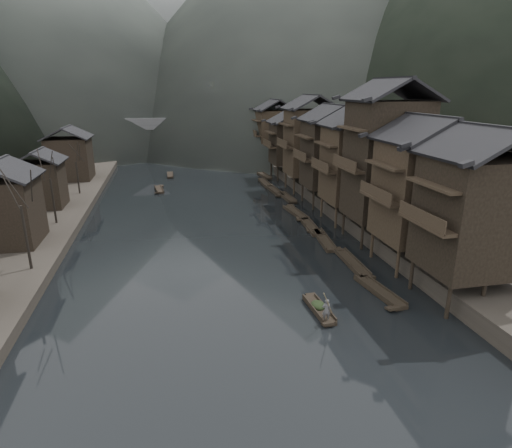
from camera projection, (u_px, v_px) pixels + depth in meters
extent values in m
plane|color=black|center=(228.00, 275.00, 37.49)|extent=(300.00, 300.00, 0.00)
cube|color=#2D2823|center=(380.00, 169.00, 81.31)|extent=(40.00, 200.00, 1.80)
cylinder|color=black|center=(448.00, 302.00, 30.16)|extent=(0.30, 0.30, 2.90)
cylinder|color=black|center=(412.00, 274.00, 34.63)|extent=(0.30, 0.30, 2.90)
cylinder|color=black|center=(483.00, 298.00, 30.69)|extent=(0.30, 0.30, 2.90)
cylinder|color=black|center=(442.00, 271.00, 35.17)|extent=(0.30, 0.30, 2.90)
cube|color=black|center=(476.00, 215.00, 31.31)|extent=(7.00, 6.00, 8.49)
cube|color=black|center=(426.00, 224.00, 30.66)|extent=(1.20, 5.70, 0.25)
cylinder|color=black|center=(398.00, 264.00, 36.68)|extent=(0.30, 0.30, 2.90)
cylinder|color=black|center=(372.00, 245.00, 41.16)|extent=(0.30, 0.30, 2.90)
cylinder|color=black|center=(426.00, 261.00, 37.22)|extent=(0.30, 0.30, 2.90)
cylinder|color=black|center=(398.00, 243.00, 41.69)|extent=(0.30, 0.30, 2.90)
cube|color=black|center=(422.00, 191.00, 37.79)|extent=(7.00, 6.00, 8.76)
cube|color=black|center=(380.00, 198.00, 37.15)|extent=(1.20, 5.70, 0.25)
cylinder|color=black|center=(362.00, 237.00, 43.21)|extent=(0.30, 0.30, 2.90)
cylinder|color=black|center=(343.00, 223.00, 47.68)|extent=(0.30, 0.30, 2.90)
cylinder|color=black|center=(387.00, 235.00, 43.74)|extent=(0.30, 0.30, 2.90)
cylinder|color=black|center=(366.00, 221.00, 48.22)|extent=(0.30, 0.30, 2.90)
cube|color=black|center=(385.00, 161.00, 43.84)|extent=(7.00, 6.00, 11.88)
cube|color=black|center=(348.00, 168.00, 43.24)|extent=(1.20, 5.70, 0.25)
cylinder|color=black|center=(336.00, 217.00, 49.73)|extent=(0.30, 0.30, 2.90)
cylinder|color=black|center=(322.00, 207.00, 54.21)|extent=(0.30, 0.30, 2.90)
cylinder|color=black|center=(358.00, 216.00, 50.27)|extent=(0.30, 0.30, 2.90)
cylinder|color=black|center=(342.00, 205.00, 54.74)|extent=(0.30, 0.30, 2.90)
cube|color=black|center=(356.00, 164.00, 50.83)|extent=(7.00, 6.00, 8.81)
cube|color=black|center=(324.00, 169.00, 50.19)|extent=(1.20, 5.70, 0.25)
cylinder|color=black|center=(313.00, 200.00, 57.19)|extent=(0.30, 0.30, 2.90)
cylinder|color=black|center=(302.00, 192.00, 61.67)|extent=(0.30, 0.30, 2.90)
cylinder|color=black|center=(333.00, 199.00, 57.73)|extent=(0.30, 0.30, 2.90)
cylinder|color=black|center=(320.00, 191.00, 62.20)|extent=(0.30, 0.30, 2.90)
cube|color=black|center=(331.00, 154.00, 58.28)|extent=(7.00, 6.00, 8.86)
cube|color=black|center=(303.00, 158.00, 57.64)|extent=(1.20, 5.70, 0.25)
cylinder|color=black|center=(294.00, 186.00, 65.58)|extent=(0.30, 0.30, 2.90)
cylinder|color=black|center=(286.00, 180.00, 70.06)|extent=(0.30, 0.30, 2.90)
cylinder|color=black|center=(311.00, 185.00, 66.12)|extent=(0.30, 0.30, 2.90)
cylinder|color=black|center=(302.00, 179.00, 70.59)|extent=(0.30, 0.30, 2.90)
cube|color=black|center=(310.00, 142.00, 66.51)|extent=(7.00, 6.00, 9.93)
cube|color=black|center=(285.00, 146.00, 65.88)|extent=(1.20, 5.70, 0.25)
cylinder|color=black|center=(278.00, 174.00, 74.90)|extent=(0.30, 0.30, 2.90)
cylinder|color=black|center=(271.00, 169.00, 79.38)|extent=(0.30, 0.30, 2.90)
cylinder|color=black|center=(293.00, 173.00, 75.44)|extent=(0.30, 0.30, 2.90)
cylinder|color=black|center=(285.00, 168.00, 79.91)|extent=(0.30, 0.30, 2.90)
cube|color=black|center=(292.00, 143.00, 76.26)|extent=(7.00, 6.00, 7.14)
cube|color=black|center=(270.00, 146.00, 75.59)|extent=(1.20, 5.70, 0.25)
cylinder|color=black|center=(263.00, 162.00, 86.09)|extent=(0.30, 0.30, 2.90)
cylinder|color=black|center=(258.00, 159.00, 90.56)|extent=(0.30, 0.30, 2.90)
cylinder|color=black|center=(276.00, 162.00, 86.62)|extent=(0.30, 0.30, 2.90)
cylinder|color=black|center=(270.00, 158.00, 91.10)|extent=(0.30, 0.30, 2.90)
cube|color=black|center=(275.00, 132.00, 87.21)|extent=(7.00, 6.00, 8.68)
cube|color=black|center=(256.00, 135.00, 86.56)|extent=(1.20, 5.70, 0.25)
cube|color=black|center=(4.00, 209.00, 41.47)|extent=(6.00, 6.00, 6.50)
cube|color=black|center=(42.00, 183.00, 54.62)|extent=(5.00, 5.00, 5.80)
cube|color=black|center=(70.00, 157.00, 71.25)|extent=(6.50, 6.50, 6.80)
cylinder|color=black|center=(21.00, 235.00, 35.59)|extent=(0.24, 0.24, 5.58)
cylinder|color=black|center=(58.00, 199.00, 48.18)|extent=(0.24, 0.24, 5.12)
cylinder|color=black|center=(81.00, 176.00, 61.88)|extent=(0.24, 0.24, 4.63)
cube|color=black|center=(379.00, 291.00, 34.22)|extent=(1.83, 6.01, 0.30)
cube|color=black|center=(379.00, 289.00, 34.17)|extent=(1.87, 5.90, 0.10)
cube|color=black|center=(368.00, 275.00, 36.88)|extent=(1.02, 0.84, 0.32)
cube|color=black|center=(393.00, 307.00, 31.48)|extent=(1.02, 0.84, 0.32)
cube|color=black|center=(352.00, 263.00, 39.76)|extent=(1.33, 6.92, 0.30)
cube|color=black|center=(352.00, 261.00, 39.70)|extent=(1.38, 6.79, 0.10)
cube|color=black|center=(337.00, 249.00, 42.77)|extent=(0.96, 0.88, 0.35)
cube|color=black|center=(369.00, 276.00, 36.65)|extent=(0.96, 0.88, 0.35)
cube|color=black|center=(324.00, 240.00, 45.75)|extent=(1.84, 6.91, 0.30)
cube|color=black|center=(324.00, 238.00, 45.70)|extent=(1.88, 6.78, 0.10)
cube|color=black|center=(311.00, 230.00, 48.68)|extent=(1.02, 0.94, 0.35)
cube|color=black|center=(338.00, 249.00, 42.75)|extent=(1.02, 0.94, 0.35)
cube|color=black|center=(310.00, 227.00, 50.10)|extent=(1.54, 6.62, 0.30)
cube|color=black|center=(310.00, 225.00, 50.05)|extent=(1.58, 6.50, 0.10)
cube|color=black|center=(300.00, 218.00, 52.95)|extent=(0.99, 0.87, 0.34)
cube|color=black|center=(321.00, 234.00, 47.17)|extent=(0.99, 0.87, 0.34)
cube|color=black|center=(296.00, 213.00, 55.55)|extent=(1.71, 6.77, 0.30)
cube|color=black|center=(296.00, 212.00, 55.49)|extent=(1.75, 6.64, 0.10)
cube|color=black|center=(291.00, 206.00, 58.55)|extent=(1.01, 0.91, 0.34)
cube|color=black|center=(301.00, 219.00, 52.47)|extent=(1.01, 0.91, 0.34)
cube|color=black|center=(287.00, 198.00, 63.24)|extent=(1.40, 5.96, 0.30)
cube|color=black|center=(287.00, 197.00, 63.18)|extent=(1.45, 5.84, 0.10)
cube|color=black|center=(283.00, 192.00, 65.86)|extent=(0.97, 0.78, 0.32)
cube|color=black|center=(291.00, 202.00, 60.53)|extent=(0.97, 0.78, 0.32)
cube|color=black|center=(274.00, 191.00, 67.45)|extent=(1.48, 7.25, 0.30)
cube|color=black|center=(274.00, 190.00, 67.39)|extent=(1.52, 7.11, 0.10)
cube|color=black|center=(270.00, 185.00, 70.66)|extent=(0.98, 0.93, 0.36)
cube|color=black|center=(279.00, 195.00, 64.15)|extent=(0.98, 0.93, 0.36)
cube|color=black|center=(265.00, 183.00, 72.76)|extent=(1.16, 6.27, 0.30)
cube|color=black|center=(265.00, 182.00, 72.70)|extent=(1.21, 6.15, 0.10)
cube|color=black|center=(261.00, 179.00, 75.51)|extent=(0.94, 0.78, 0.33)
cube|color=black|center=(269.00, 186.00, 69.92)|extent=(0.94, 0.78, 0.33)
cube|color=black|center=(264.00, 176.00, 78.82)|extent=(1.64, 6.06, 0.30)
cube|color=black|center=(264.00, 175.00, 78.76)|extent=(1.68, 5.95, 0.10)
cube|color=black|center=(262.00, 172.00, 81.49)|extent=(1.00, 0.82, 0.33)
cube|color=black|center=(266.00, 178.00, 76.06)|extent=(1.00, 0.82, 0.33)
cube|color=black|center=(159.00, 190.00, 68.26)|extent=(1.54, 4.97, 0.30)
cube|color=black|center=(159.00, 189.00, 68.20)|extent=(1.57, 4.88, 0.10)
cube|color=black|center=(161.00, 186.00, 70.44)|extent=(0.91, 0.70, 0.30)
cube|color=black|center=(157.00, 192.00, 65.99)|extent=(0.91, 0.70, 0.30)
cube|color=black|center=(170.00, 175.00, 79.46)|extent=(1.01, 4.68, 0.30)
cube|color=black|center=(170.00, 174.00, 79.41)|extent=(1.06, 4.59, 0.10)
cube|color=black|center=(170.00, 172.00, 81.51)|extent=(0.85, 0.59, 0.29)
cube|color=black|center=(170.00, 177.00, 77.32)|extent=(0.85, 0.59, 0.29)
cube|color=black|center=(201.00, 165.00, 89.45)|extent=(1.36, 4.57, 0.30)
cube|color=black|center=(201.00, 164.00, 89.40)|extent=(1.40, 4.48, 0.10)
cube|color=black|center=(199.00, 163.00, 91.38)|extent=(0.89, 0.63, 0.29)
cube|color=black|center=(202.00, 166.00, 87.43)|extent=(0.89, 0.63, 0.29)
cube|color=black|center=(158.00, 153.00, 106.22)|extent=(2.67, 4.57, 0.30)
cube|color=black|center=(158.00, 152.00, 106.16)|extent=(2.68, 4.50, 0.10)
cube|color=black|center=(155.00, 151.00, 107.89)|extent=(1.00, 0.85, 0.29)
cube|color=black|center=(161.00, 153.00, 104.47)|extent=(1.00, 0.85, 0.29)
cube|color=#4C4C4F|center=(185.00, 125.00, 102.41)|extent=(40.00, 6.00, 1.60)
cube|color=#4C4C4F|center=(185.00, 120.00, 99.49)|extent=(40.00, 0.50, 1.00)
cube|color=#4C4C4F|center=(184.00, 118.00, 104.53)|extent=(40.00, 0.50, 1.00)
cube|color=#4C4C4F|center=(126.00, 143.00, 100.91)|extent=(3.20, 6.00, 6.40)
cube|color=#4C4C4F|center=(167.00, 142.00, 102.75)|extent=(3.20, 6.00, 6.40)
cube|color=#4C4C4F|center=(204.00, 141.00, 104.50)|extent=(3.20, 6.00, 6.40)
cube|color=#4C4C4F|center=(242.00, 140.00, 106.35)|extent=(3.20, 6.00, 6.40)
cone|color=gray|center=(167.00, 3.00, 216.02)|extent=(320.00, 320.00, 112.80)
cube|color=black|center=(319.00, 310.00, 31.42)|extent=(1.16, 4.38, 0.30)
cube|color=black|center=(319.00, 308.00, 31.36)|extent=(1.21, 4.30, 0.10)
cube|color=black|center=(311.00, 295.00, 33.33)|extent=(0.83, 0.59, 0.28)
cube|color=black|center=(328.00, 323.00, 29.42)|extent=(0.83, 0.59, 0.28)
ellipsoid|color=black|center=(318.00, 301.00, 31.44)|extent=(1.04, 1.36, 0.62)
imported|color=#504F52|center=(326.00, 307.00, 29.53)|extent=(0.65, 0.46, 1.67)
cylinder|color=#8C7A51|center=(331.00, 274.00, 28.82)|extent=(1.77, 2.08, 3.23)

